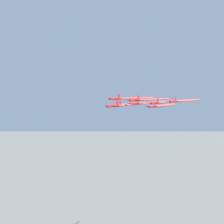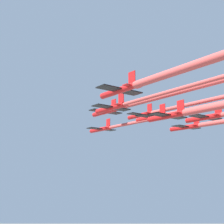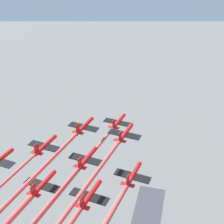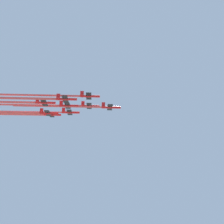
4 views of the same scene
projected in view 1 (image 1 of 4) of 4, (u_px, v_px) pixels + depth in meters
The scene contains 18 objects.
jet_0 at pixel (113, 106), 109.90m from camera, with size 9.39×9.80×3.27m.
jet_1 at pixel (135, 100), 114.67m from camera, with size 9.39×9.80×3.27m.
jet_2 at pixel (115, 99), 122.07m from camera, with size 9.39×9.80×3.27m.
jet_3 at pixel (155, 103), 119.80m from camera, with size 9.39×9.80×3.27m.
jet_4 at pixel (135, 104), 127.31m from camera, with size 9.39×9.80×3.27m.
jet_5 at pixel (117, 105), 134.87m from camera, with size 9.39×9.80×3.27m.
jet_6 at pixel (173, 102), 124.75m from camera, with size 9.39×9.80×3.27m.
jet_7 at pixel (153, 107), 132.48m from camera, with size 9.39×9.80×3.27m.
jet_8 at pixel (135, 104), 139.84m from camera, with size 9.39×9.80×3.27m.
smoke_trail_0 at pixel (139, 104), 131.54m from camera, with size 7.92×44.25×0.81m.
smoke_trail_1 at pixel (156, 99), 135.49m from camera, with size 7.73×42.26×0.95m.
smoke_trail_2 at pixel (138, 98), 143.00m from camera, with size 7.78×42.53×0.96m.
smoke_trail_3 at pixel (171, 102), 138.67m from camera, with size 6.73×37.46×0.71m.
smoke_trail_4 at pixel (158, 102), 153.05m from camera, with size 9.56×54.29×0.84m.
smoke_trail_5 at pixel (136, 104), 154.24m from camera, with size 7.36×38.76×1.15m.
smoke_trail_6 at pixel (189, 100), 148.51m from camera, with size 9.21×49.50×1.28m.
smoke_trail_7 at pixel (166, 105), 149.19m from camera, with size 6.49×32.28×1.33m.
smoke_trail_8 at pixel (155, 103), 164.40m from camera, with size 9.36×51.46×1.11m.
Camera 1 is at (-86.04, 27.07, 170.11)m, focal length 35.00 mm.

